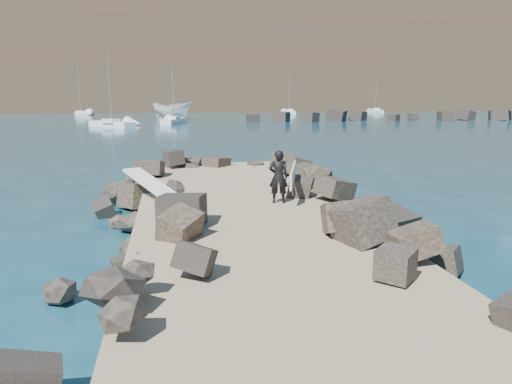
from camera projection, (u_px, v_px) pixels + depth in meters
ground at (250, 240)px, 13.41m from camera, size 800.00×800.00×0.00m
jetty at (263, 252)px, 11.42m from camera, size 6.00×26.00×0.60m
riprap_left at (135, 243)px, 11.39m from camera, size 2.60×22.00×1.00m
riprap_right at (375, 232)px, 12.34m from camera, size 2.60×22.00×1.00m
breakwater_secondary at (429, 116)px, 72.22m from camera, size 52.00×4.00×1.20m
headland at (205, 56)px, 166.69m from camera, size 360.00×140.00×32.00m
surfboard_resting at (149, 186)px, 15.54m from camera, size 1.75×2.42×0.08m
boat_imported at (172, 110)px, 75.64m from camera, size 7.04×6.06×2.63m
surfer_with_board at (281, 177)px, 14.99m from camera, size 1.10×1.91×1.60m
sailboat_b at (174, 121)px, 64.93m from camera, size 3.54×6.75×8.05m
sailboat_f at (375, 111)px, 100.74m from camera, size 1.62×5.12×6.28m
sailboat_a at (112, 124)px, 58.20m from camera, size 5.91×6.70×8.83m
sailboat_d at (289, 112)px, 94.42m from camera, size 1.46×6.11×7.44m
sailboat_e at (81, 114)px, 85.46m from camera, size 3.59×8.42×9.79m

